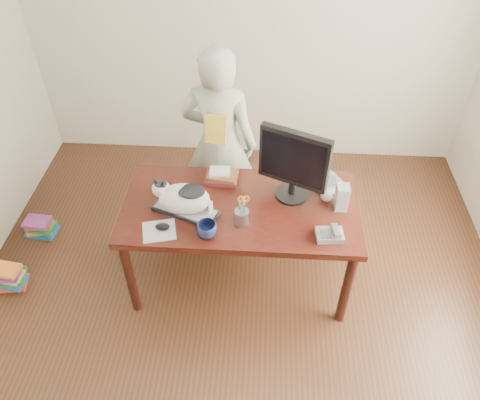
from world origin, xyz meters
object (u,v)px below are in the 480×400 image
Objects in this scene: speaker at (342,197)px; monitor at (294,162)px; coffee_mug at (207,230)px; mouse at (163,227)px; person at (219,144)px; book_stack at (222,176)px; calculator at (327,181)px; desk at (241,213)px; keyboard at (186,210)px; cat at (182,197)px; pen_cup at (242,215)px; baseball at (327,196)px; book_pile_a at (9,277)px; phone at (330,234)px; book_pile_b at (40,227)px.

monitor is at bearing 164.11° from speaker.
coffee_mug is 0.92m from speaker.
mouse is 0.07× the size of person.
person is (-0.05, 0.37, 0.02)m from book_stack.
calculator reaches higher than mouse.
desk is 0.43m from keyboard.
monitor is at bearing 35.65° from cat.
pen_cup is at bearing 8.80° from cat.
book_stack is (0.04, 0.54, -0.01)m from coffee_mug.
mouse is 1.30× the size of baseball.
pen_cup is at bearing 30.59° from coffee_mug.
baseball is 0.32× the size of calculator.
book_pile_a is (-1.60, -0.46, -0.70)m from book_stack.
speaker is (0.09, 0.28, 0.07)m from phone.
keyboard reaches higher than desk.
keyboard is at bearing 164.65° from phone.
baseball reaches higher than book_pile_a.
monitor is at bearing 6.03° from desk.
coffee_mug is at bearing -89.83° from book_stack.
cat is 0.29m from coffee_mug.
cat is at bearing -157.62° from desk.
calculator is (0.60, 0.18, 0.18)m from desk.
book_stack is (-0.73, 0.17, -0.00)m from baseball.
coffee_mug reaches higher than keyboard.
cat reaches higher than phone.
phone reaches higher than book_pile_a.
book_stack is (0.22, 0.34, -0.09)m from cat.
speaker is (0.86, 0.31, 0.04)m from coffee_mug.
keyboard is at bearing 129.05° from coffee_mug.
book_stack is at bearing 78.89° from keyboard.
cat is at bearing -17.56° from book_pile_b.
book_stack reaches higher than book_pile_a.
person reaches higher than book_stack.
person is (0.28, 0.88, 0.03)m from mouse.
mouse is 0.45× the size of book_stack.
pen_cup is 0.93× the size of calculator.
speaker is at bearing 67.44° from phone.
baseball is 0.16m from calculator.
monitor reaches higher than keyboard.
baseball is (0.24, -0.02, -0.26)m from monitor.
coffee_mug is at bearing -3.10° from book_pile_a.
coffee_mug is at bearing -28.42° from cat.
desk reaches higher than book_pile_a.
keyboard is 1.98× the size of book_stack.
keyboard is at bearing -140.99° from monitor.
coffee_mug is at bearing -30.23° from keyboard.
mouse is 0.39× the size of book_pile_a.
coffee_mug is (-0.53, -0.40, -0.25)m from monitor.
coffee_mug is at bearing -22.57° from book_pile_b.
mouse is 1.54m from book_pile_b.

